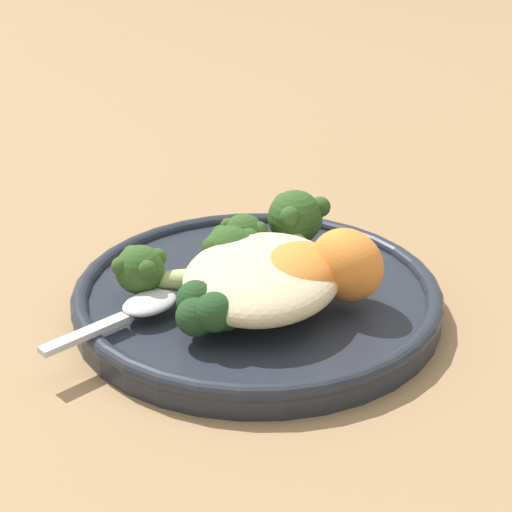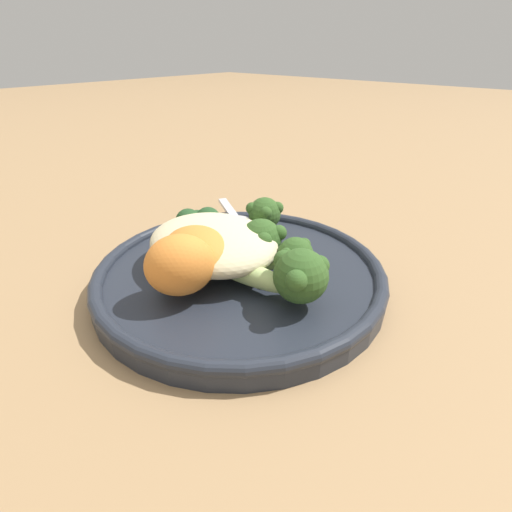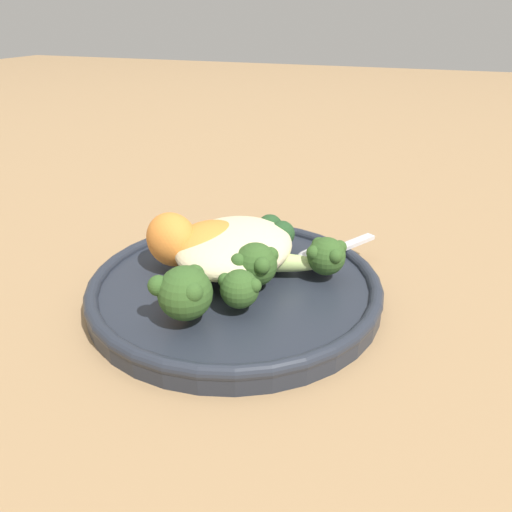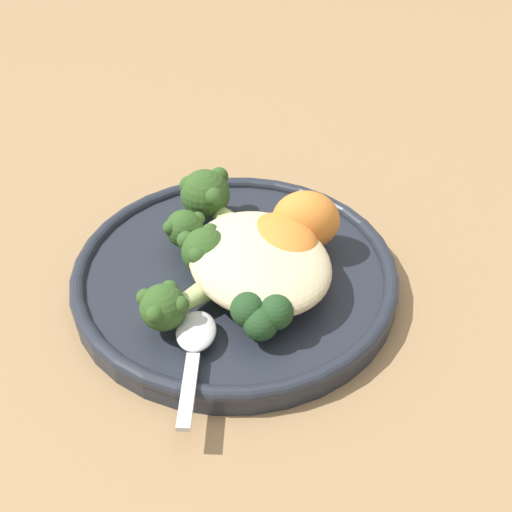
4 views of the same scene
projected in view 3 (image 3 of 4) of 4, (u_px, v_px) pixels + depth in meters
name	position (u px, v px, depth m)	size (l,w,h in m)	color
ground_plane	(223.00, 299.00, 0.44)	(4.00, 4.00, 0.00)	#9E7A51
plate	(235.00, 287.00, 0.43)	(0.25, 0.25, 0.02)	#232833
quinoa_mound	(238.00, 247.00, 0.44)	(0.12, 0.10, 0.03)	beige
broccoli_stalk_0	(187.00, 287.00, 0.38)	(0.11, 0.04, 0.04)	#ADC675
broccoli_stalk_1	(232.00, 281.00, 0.40)	(0.10, 0.09, 0.03)	#ADC675
broccoli_stalk_2	(249.00, 264.00, 0.41)	(0.05, 0.08, 0.04)	#ADC675
broccoli_stalk_3	(300.00, 258.00, 0.43)	(0.05, 0.12, 0.03)	#ADC675
sweet_potato_chunk_0	(172.00, 239.00, 0.44)	(0.05, 0.04, 0.05)	orange
sweet_potato_chunk_1	(209.00, 244.00, 0.45)	(0.07, 0.06, 0.04)	orange
kale_tuft	(273.00, 234.00, 0.48)	(0.04, 0.04, 0.03)	#234723
spoon	(322.00, 254.00, 0.46)	(0.09, 0.07, 0.01)	silver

